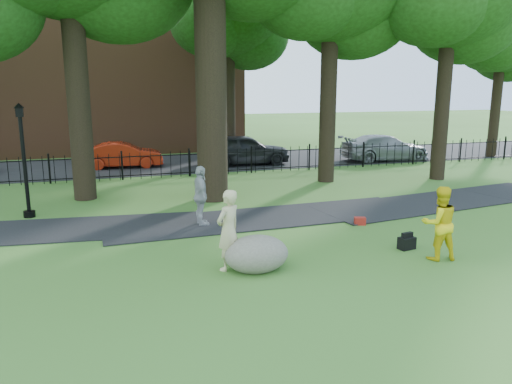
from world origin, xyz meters
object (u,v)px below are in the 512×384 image
object	(u,v)px
woman	(228,230)
lamppost	(24,162)
man	(439,223)
boulder	(257,252)
red_sedan	(123,155)

from	to	relation	value
woman	lamppost	distance (m)	8.13
man	boulder	xyz separation A→B (m)	(-4.40, 0.62, -0.47)
lamppost	red_sedan	distance (m)	9.80
red_sedan	man	bearing A→B (deg)	-155.22
man	boulder	distance (m)	4.47
woman	man	size ratio (longest dim) A/B	1.04
boulder	red_sedan	bearing A→B (deg)	97.93
woman	red_sedan	world-z (taller)	woman
man	red_sedan	world-z (taller)	man
man	lamppost	bearing A→B (deg)	-26.05
boulder	lamppost	size ratio (longest dim) A/B	0.41
woman	man	world-z (taller)	woman
boulder	lamppost	xyz separation A→B (m)	(-5.55, 6.62, 1.33)
man	lamppost	xyz separation A→B (m)	(-9.95, 7.23, 0.87)
lamppost	man	bearing A→B (deg)	-40.29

